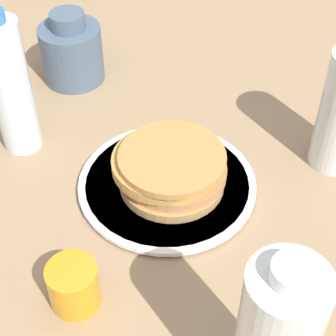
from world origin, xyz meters
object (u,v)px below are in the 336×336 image
at_px(plate, 168,183).
at_px(water_bottle_far, 11,87).
at_px(juice_glass, 74,286).
at_px(cream_jug, 72,51).
at_px(pancake_stack, 169,167).

distance_m(plate, water_bottle_far, 0.28).
bearing_deg(juice_glass, cream_jug, 125.08).
bearing_deg(pancake_stack, cream_jug, 149.78).
bearing_deg(plate, water_bottle_far, -174.45).
distance_m(pancake_stack, juice_glass, 0.24).
xyz_separation_m(juice_glass, cream_jug, (-0.29, 0.41, 0.03)).
bearing_deg(pancake_stack, plate, -177.22).
height_order(plate, cream_jug, cream_jug).
bearing_deg(juice_glass, pancake_stack, 87.46).
relative_size(plate, cream_jug, 2.01).
relative_size(pancake_stack, juice_glass, 2.61).
height_order(pancake_stack, juice_glass, pancake_stack).
distance_m(pancake_stack, cream_jug, 0.34).
bearing_deg(juice_glass, plate, 88.00).
xyz_separation_m(cream_jug, water_bottle_far, (0.03, -0.20, 0.06)).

